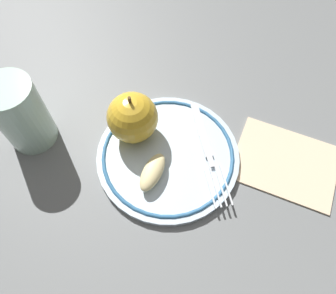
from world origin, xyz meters
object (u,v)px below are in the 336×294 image
(apple_red_whole, at_px, (132,118))
(apple_slice_front, at_px, (152,172))
(fork, at_px, (207,149))
(drinking_glass, at_px, (21,114))
(napkin_folded, at_px, (286,164))
(plate, at_px, (168,155))

(apple_red_whole, bearing_deg, apple_slice_front, -61.99)
(apple_red_whole, distance_m, fork, 0.12)
(fork, relative_size, drinking_glass, 1.49)
(apple_slice_front, relative_size, napkin_folded, 0.42)
(apple_red_whole, distance_m, apple_slice_front, 0.09)
(drinking_glass, xyz_separation_m, napkin_folded, (0.40, -0.01, -0.06))
(apple_red_whole, bearing_deg, napkin_folded, -6.34)
(fork, bearing_deg, napkin_folded, 69.35)
(napkin_folded, bearing_deg, plate, -177.66)
(apple_slice_front, bearing_deg, apple_red_whole, -134.69)
(napkin_folded, bearing_deg, drinking_glass, 178.64)
(drinking_glass, bearing_deg, apple_slice_front, -15.36)
(plate, distance_m, fork, 0.06)
(plate, relative_size, apple_red_whole, 2.54)
(fork, height_order, napkin_folded, fork)
(drinking_glass, distance_m, napkin_folded, 0.40)
(apple_slice_front, distance_m, napkin_folded, 0.20)
(drinking_glass, bearing_deg, plate, -4.42)
(apple_slice_front, xyz_separation_m, fork, (0.08, 0.05, -0.01))
(drinking_glass, bearing_deg, apple_red_whole, 5.99)
(apple_red_whole, relative_size, drinking_glass, 0.73)
(plate, height_order, fork, fork)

